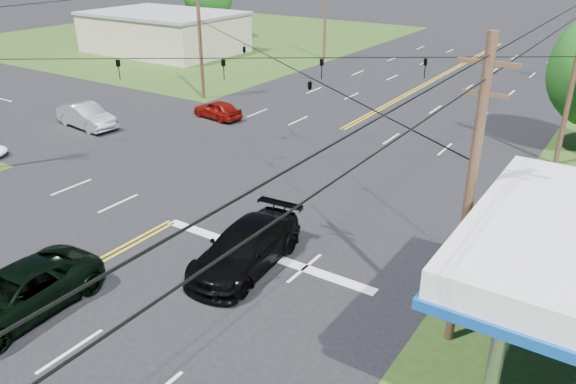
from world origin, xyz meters
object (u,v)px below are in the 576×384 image
Objects in this scene: pickup_dkgreen at (17,294)px; pole_se at (469,198)px; suv_black at (246,247)px; pole_ne at (573,77)px; sedan_silver at (86,116)px; pole_nw at (200,35)px; pole_left_far at (325,8)px; retail_nw at (164,33)px.

pole_se is at bearing 25.39° from pickup_dkgreen.
pole_se reaches higher than suv_black.
pole_ne is at bearing 60.35° from pickup_dkgreen.
pole_nw is at bearing -2.56° from sedan_silver.
sedan_silver is at bearing 152.43° from suv_black.
pole_nw is at bearing -90.00° from pole_left_far.
pole_nw reaches higher than sedan_silver.
retail_nw is 46.87m from suv_black.
pole_nw is 26.00m from pole_ne.
pickup_dkgreen is 1.19× the size of sedan_silver.
pole_left_far is (-26.00, 19.00, 0.25)m from pole_ne.
retail_nw is 27.76m from sedan_silver.
pole_ne is 29.55m from sedan_silver.
sedan_silver is at bearing -160.02° from pole_ne.
pole_se is at bearing -100.23° from sedan_silver.
pickup_dkgreen is at bearing -61.34° from pole_nw.
retail_nw is at bearing -160.56° from pole_left_far.
pole_nw is 10.92m from sedan_silver.
pickup_dkgreen reaches higher than sedan_silver.
pole_se is at bearing -90.00° from pole_ne.
pole_nw is (-26.00, 18.00, 0.00)m from pole_se.
pickup_dkgreen is (-12.50, -6.70, -4.12)m from pole_se.
pole_ne is 27.99m from pickup_dkgreen.
sedan_silver is at bearing 132.77° from pickup_dkgreen.
pole_ne is 0.95× the size of pole_left_far.
pole_se is (43.00, -31.00, 2.92)m from retail_nw.
pole_left_far reaches higher than suv_black.
retail_nw is 18.30m from pole_left_far.
pole_se reaches higher than retail_nw.
pole_se is at bearing -34.70° from pole_nw.
pole_ne is 32.20m from pole_left_far.
suv_black is at bearing -64.08° from pole_left_far.
pole_left_far is at bearing 90.00° from pole_nw.
pickup_dkgreen is (-12.50, -24.70, -4.12)m from pole_ne.
pole_nw and pole_ne have the same top height.
retail_nw reaches higher than pickup_dkgreen.
sedan_silver is (-15.00, 14.70, -0.00)m from pickup_dkgreen.
suv_black is at bearing -179.20° from pole_se.
pole_left_far is at bearing 104.36° from pickup_dkgreen.
suv_black is at bearing -106.56° from sedan_silver.
pole_ne is at bearing -36.16° from pole_left_far.
pole_se is 45.22m from pole_left_far.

